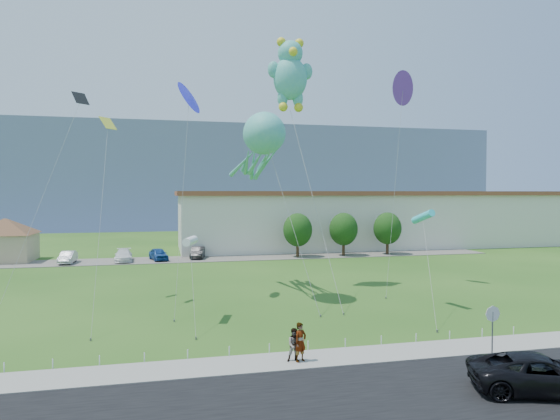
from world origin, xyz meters
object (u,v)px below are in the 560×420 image
object	(u,v)px
warehouse	(383,218)
octopus_kite	(261,144)
stop_sign	(493,318)
teddy_bear_kite	(290,73)
pavilion	(5,236)
parked_car_black	(198,252)
pedestrian_left	(301,342)
parked_car_white	(123,255)
parked_car_blue	(159,254)
parked_car_silver	(68,257)
suv	(541,374)
pedestrian_right	(295,345)

from	to	relation	value
warehouse	octopus_kite	size ratio (longest dim) A/B	4.40
stop_sign	teddy_bear_kite	bearing A→B (deg)	104.77
pavilion	parked_car_black	distance (m)	22.13
parked_car_black	octopus_kite	size ratio (longest dim) A/B	0.30
pedestrian_left	teddy_bear_kite	size ratio (longest dim) A/B	0.09
parked_car_white	pavilion	bearing A→B (deg)	163.38
parked_car_blue	pedestrian_left	bearing A→B (deg)	-93.95
pavilion	warehouse	size ratio (longest dim) A/B	0.15
stop_sign	parked_car_black	xyz separation A→B (m)	(-11.61, 39.84, -1.12)
pedestrian_left	parked_car_white	world-z (taller)	pedestrian_left
parked_car_silver	suv	bearing A→B (deg)	-58.05
suv	parked_car_silver	world-z (taller)	suv
pavilion	pedestrian_right	xyz separation A→B (m)	(23.87, -40.98, -2.14)
parked_car_silver	octopus_kite	xyz separation A→B (m)	(17.76, -22.75, 10.92)
parked_car_black	pedestrian_right	bearing A→B (deg)	-76.59
pedestrian_left	pedestrian_right	distance (m)	0.29
suv	pedestrian_left	size ratio (longest dim) A/B	2.97
pavilion	stop_sign	bearing A→B (deg)	-51.56
suv	octopus_kite	xyz separation A→B (m)	(-7.35, 20.29, 10.84)
suv	octopus_kite	size ratio (longest dim) A/B	0.39
warehouse	parked_car_white	distance (m)	37.98
suv	pedestrian_right	world-z (taller)	pedestrian_right
suv	parked_car_white	bearing A→B (deg)	43.05
pedestrian_right	pedestrian_left	bearing A→B (deg)	-7.72
parked_car_black	teddy_bear_kite	distance (m)	27.33
parked_car_silver	parked_car_white	distance (m)	5.98
pavilion	parked_car_white	size ratio (longest dim) A/B	1.98
teddy_bear_kite	parked_car_white	bearing A→B (deg)	127.87
pedestrian_right	octopus_kite	distance (m)	18.22
parked_car_black	stop_sign	bearing A→B (deg)	-63.28
suv	octopus_kite	bearing A→B (deg)	39.14
parked_car_blue	parked_car_black	bearing A→B (deg)	-5.01
pedestrian_left	parked_car_black	size ratio (longest dim) A/B	0.44
warehouse	pedestrian_right	distance (m)	53.85
stop_sign	parked_car_white	bearing A→B (deg)	117.39
stop_sign	suv	distance (m)	4.66
parked_car_silver	warehouse	bearing A→B (deg)	14.36
pavilion	parked_car_white	distance (m)	13.92
suv	teddy_bear_kite	size ratio (longest dim) A/B	0.26
parked_car_blue	octopus_kite	bearing A→B (deg)	-85.53
parked_car_blue	suv	bearing A→B (deg)	-84.94
suv	parked_car_white	world-z (taller)	suv
parked_car_silver	parked_car_blue	distance (m)	9.93
pedestrian_left	teddy_bear_kite	bearing A→B (deg)	49.01
suv	parked_car_blue	xyz separation A→B (m)	(-15.19, 43.51, -0.06)
stop_sign	teddy_bear_kite	xyz separation A→B (m)	(-5.18, 19.64, 16.13)
pavilion	stop_sign	size ratio (longest dim) A/B	3.68
pavilion	octopus_kite	world-z (taller)	octopus_kite
pavilion	teddy_bear_kite	distance (m)	39.19
parked_car_white	warehouse	bearing A→B (deg)	11.44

